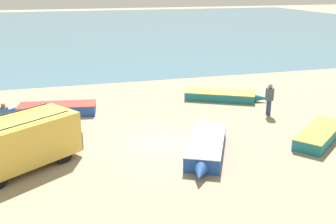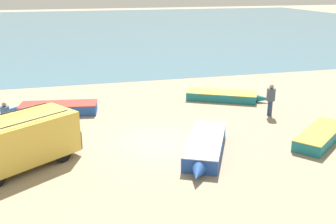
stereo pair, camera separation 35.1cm
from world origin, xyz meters
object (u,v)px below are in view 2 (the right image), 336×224
fisherman_0 (6,115)px  fishing_rowboat_3 (321,135)px  fisherman_1 (271,97)px  parked_van (18,141)px  fishing_rowboat_1 (224,96)px  fishing_rowboat_0 (56,109)px  fishing_rowboat_2 (205,147)px

fisherman_0 → fishing_rowboat_3: bearing=64.7°
fisherman_0 → fisherman_1: fisherman_1 is taller
fishing_rowboat_3 → fisherman_0: fisherman_0 is taller
fishing_rowboat_3 → fisherman_0: (-14.62, 4.71, 0.70)m
parked_van → fishing_rowboat_1: bearing=-3.8°
fishing_rowboat_3 → fisherman_1: size_ratio=2.43×
fishing_rowboat_0 → fishing_rowboat_3: 14.35m
fishing_rowboat_0 → fisherman_1: fisherman_1 is taller
fishing_rowboat_0 → fishing_rowboat_1: size_ratio=1.02×
parked_van → fisherman_1: (13.07, 3.34, -0.04)m
fishing_rowboat_0 → fishing_rowboat_1: (10.42, 0.14, -0.03)m
parked_van → fishing_rowboat_2: (7.73, -0.72, -0.80)m
fishing_rowboat_0 → fisherman_0: 3.60m
fishing_rowboat_1 → fisherman_1: (1.32, -3.56, 0.82)m
fishing_rowboat_2 → fishing_rowboat_0: bearing=-113.1°
fishing_rowboat_1 → fishing_rowboat_3: 7.76m
parked_van → fisherman_0: bearing=69.2°
parked_van → fishing_rowboat_1: (11.75, 6.90, -0.86)m
fishing_rowboat_0 → fisherman_0: fisherman_0 is taller
fishing_rowboat_0 → fishing_rowboat_2: bearing=139.0°
fisherman_1 → fishing_rowboat_0: bearing=160.7°
parked_van → fisherman_1: bearing=-19.9°
fishing_rowboat_1 → fishing_rowboat_2: bearing=-90.1°
fishing_rowboat_0 → fisherman_1: (11.74, -3.42, 0.79)m
fishing_rowboat_0 → fishing_rowboat_1: bearing=-170.8°
parked_van → fisherman_1: parked_van is taller
fishing_rowboat_1 → fishing_rowboat_3: size_ratio=1.17×
fishing_rowboat_1 → fishing_rowboat_2: (-4.02, -7.62, 0.07)m
fishing_rowboat_0 → fishing_rowboat_2: 9.84m
parked_van → fisherman_0: (-0.98, 4.08, -0.15)m
fishing_rowboat_2 → fisherman_1: fisherman_1 is taller
fishing_rowboat_1 → fishing_rowboat_3: bearing=-48.2°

